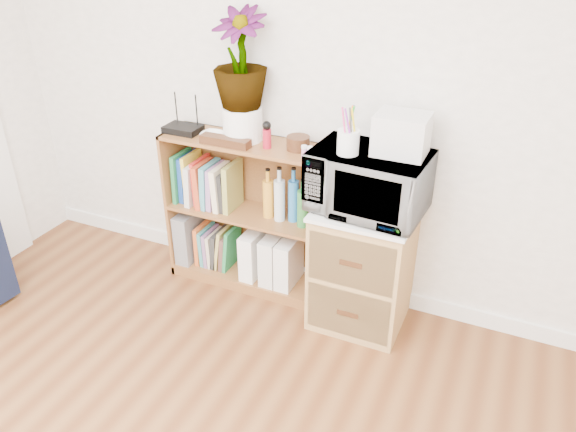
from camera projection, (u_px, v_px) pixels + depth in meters
The scene contains 21 objects.
skirting_board at pixel (309, 275), 3.57m from camera, with size 4.00×0.02×0.10m, color white.
bookshelf at pixel (248, 215), 3.38m from camera, with size 1.00×0.30×0.95m, color brown.
wicker_unit at pixel (362, 268), 3.11m from camera, with size 0.50×0.45×0.70m, color #9E7542.
microwave at pixel (368, 182), 2.84m from camera, with size 0.58×0.39×0.32m, color silver.
pen_cup at pixel (348, 142), 2.72m from camera, with size 0.11×0.11×0.12m, color white.
small_appliance at pixel (402, 134), 2.70m from camera, with size 0.25×0.21×0.20m, color silver.
router at pixel (183, 129), 3.26m from camera, with size 0.21×0.14×0.04m, color black.
white_bowl at pixel (213, 135), 3.18m from camera, with size 0.13×0.13×0.03m, color white.
plant_pot at pixel (243, 123), 3.12m from camera, with size 0.22×0.22×0.19m, color white.
potted_plant at pixel (240, 59), 2.95m from camera, with size 0.29×0.29×0.53m, color #2B6D2F.
trinket_box at pixel (225, 141), 3.08m from camera, with size 0.29×0.07×0.05m, color #381C0F.
kokeshi_doll at pixel (267, 139), 3.03m from camera, with size 0.05×0.05×0.11m, color #A91429.
wooden_bowl at pixel (298, 143), 3.02m from camera, with size 0.13×0.13×0.07m, color #381A0F.
paint_jars at pixel (310, 154), 2.90m from camera, with size 0.12×0.04×0.06m, color pink.
file_box at pixel (191, 234), 3.64m from camera, with size 0.10×0.27×0.33m, color slate.
magazine_holder_left at pixel (254, 253), 3.48m from camera, with size 0.10×0.24×0.30m, color white.
magazine_holder_mid at pixel (273, 258), 3.43m from camera, with size 0.10×0.24×0.31m, color silver.
magazine_holder_right at pixel (289, 261), 3.39m from camera, with size 0.10×0.24×0.30m, color white.
cookbooks at pixel (207, 183), 3.39m from camera, with size 0.39×0.20×0.31m.
liquor_bottles at pixel (286, 197), 3.20m from camera, with size 0.29×0.07×0.32m.
lower_books at pixel (218, 246), 3.59m from camera, with size 0.26×0.19×0.29m.
Camera 1 is at (1.08, -0.50, 2.10)m, focal length 35.00 mm.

